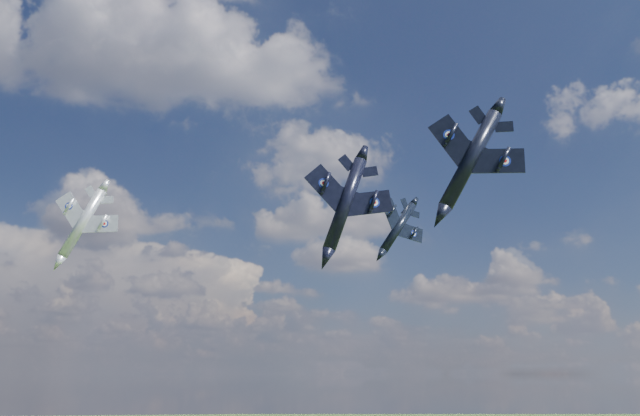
{
  "coord_description": "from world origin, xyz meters",
  "views": [
    {
      "loc": [
        -3.27,
        -59.07,
        62.08
      ],
      "look_at": [
        6.81,
        13.97,
        81.77
      ],
      "focal_mm": 35.0,
      "sensor_mm": 36.0,
      "label": 1
    }
  ],
  "objects": [
    {
      "name": "jet_lead_navy",
      "position": [
        8.58,
        6.41,
        80.32
      ],
      "size": [
        11.42,
        15.26,
        6.6
      ],
      "primitive_type": null,
      "rotation": [
        0.0,
        0.34,
        -0.01
      ],
      "color": "black"
    },
    {
      "name": "jet_left_silver",
      "position": [
        -22.24,
        19.4,
        80.22
      ],
      "size": [
        11.04,
        13.99,
        6.44
      ],
      "primitive_type": null,
      "rotation": [
        0.0,
        0.45,
        -0.13
      ],
      "color": "#B1B4BD"
    },
    {
      "name": "jet_high_navy",
      "position": [
        22.73,
        36.61,
        85.06
      ],
      "size": [
        14.57,
        16.98,
        8.5
      ],
      "primitive_type": null,
      "rotation": [
        0.0,
        0.64,
        0.38
      ],
      "color": "black"
    },
    {
      "name": "jet_right_navy",
      "position": [
        18.17,
        -6.54,
        81.46
      ],
      "size": [
        13.71,
        16.45,
        7.61
      ],
      "primitive_type": null,
      "rotation": [
        0.0,
        0.52,
        -0.26
      ],
      "color": "black"
    }
  ]
}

